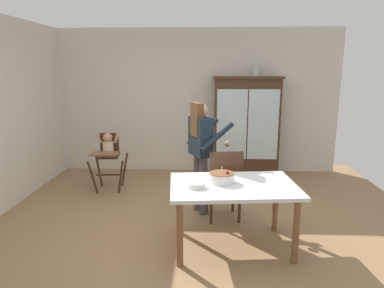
{
  "coord_description": "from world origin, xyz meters",
  "views": [
    {
      "loc": [
        0.23,
        -3.9,
        1.97
      ],
      "look_at": [
        0.01,
        0.7,
        0.95
      ],
      "focal_mm": 32.04,
      "sensor_mm": 36.0,
      "label": 1
    }
  ],
  "objects": [
    {
      "name": "dining_table",
      "position": [
        0.51,
        -0.35,
        0.64
      ],
      "size": [
        1.45,
        1.04,
        0.74
      ],
      "color": "silver",
      "rests_on": "ground_plane"
    },
    {
      "name": "high_chair_with_toddler",
      "position": [
        -1.39,
        1.44,
        0.65
      ],
      "size": [
        0.62,
        0.72,
        0.95
      ],
      "rotation": [
        0.0,
        0.0,
        0.09
      ],
      "color": "#422819",
      "rests_on": "ground_plane"
    },
    {
      "name": "ground_plane",
      "position": [
        0.0,
        0.0,
        0.0
      ],
      "size": [
        6.24,
        6.24,
        0.0
      ],
      "primitive_type": "plane",
      "color": "#93704C"
    },
    {
      "name": "china_cabinet",
      "position": [
        0.93,
        2.37,
        0.92
      ],
      "size": [
        1.23,
        0.48,
        1.83
      ],
      "color": "#422819",
      "rests_on": "ground_plane"
    },
    {
      "name": "birthday_cake",
      "position": [
        0.38,
        -0.29,
        0.79
      ],
      "size": [
        0.28,
        0.28,
        0.19
      ],
      "color": "white",
      "rests_on": "dining_table"
    },
    {
      "name": "dining_chair_far_side",
      "position": [
        0.45,
        0.32,
        0.56
      ],
      "size": [
        0.5,
        0.5,
        0.96
      ],
      "rotation": [
        0.0,
        0.0,
        3.29
      ],
      "color": "#422819",
      "rests_on": "ground_plane"
    },
    {
      "name": "adult_person",
      "position": [
        0.14,
        0.6,
        0.97
      ],
      "size": [
        0.66,
        0.65,
        1.53
      ],
      "rotation": [
        0.0,
        0.0,
        2.07
      ],
      "color": "#47474C",
      "rests_on": "ground_plane"
    },
    {
      "name": "serving_bowl",
      "position": [
        0.11,
        -0.47,
        0.77
      ],
      "size": [
        0.18,
        0.18,
        0.05
      ],
      "primitive_type": "cylinder",
      "color": "silver",
      "rests_on": "dining_table"
    },
    {
      "name": "wall_back",
      "position": [
        0.0,
        2.63,
        1.35
      ],
      "size": [
        5.32,
        0.06,
        2.7
      ],
      "primitive_type": "cube",
      "color": "beige",
      "rests_on": "ground_plane"
    },
    {
      "name": "ceramic_vase",
      "position": [
        1.06,
        2.37,
        1.95
      ],
      "size": [
        0.13,
        0.13,
        0.27
      ],
      "color": "#B2B7B2",
      "rests_on": "china_cabinet"
    }
  ]
}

